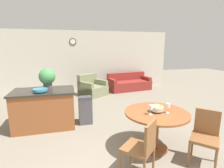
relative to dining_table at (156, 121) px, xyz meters
The scene contains 13 objects.
wall_back 5.59m from the dining_table, 96.59° to the left, with size 8.00×0.09×2.70m.
dining_table is the anchor object (origin of this frame).
dining_chair_near_left 0.83m from the dining_table, 132.07° to the right, with size 0.59×0.59×0.91m.
dining_chair_near_right 0.83m from the dining_table, 42.07° to the right, with size 0.59×0.59×0.91m.
fruit_bowl 0.25m from the dining_table, 69.07° to the right, with size 0.24×0.24×0.13m.
wine_glass_left 0.36m from the dining_table, 150.57° to the right, with size 0.07×0.07×0.18m.
wine_glass_right 0.36m from the dining_table, 30.69° to the right, with size 0.07×0.07×0.18m.
kitchen_island 2.68m from the dining_table, 143.27° to the left, with size 1.44×0.89×0.93m.
teal_bowl 2.65m from the dining_table, 146.86° to the left, with size 0.33×0.33×0.08m.
potted_plant 2.81m from the dining_table, 138.75° to the left, with size 0.40×0.40×0.50m.
trash_bin 1.94m from the dining_table, 127.30° to the left, with size 0.33×0.25×0.72m.
couch 4.95m from the dining_table, 75.82° to the left, with size 2.04×1.14×0.78m.
armchair 4.31m from the dining_table, 97.99° to the left, with size 1.27×1.27×0.86m.
Camera 1 is at (-0.94, -1.86, 1.93)m, focal length 28.00 mm.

